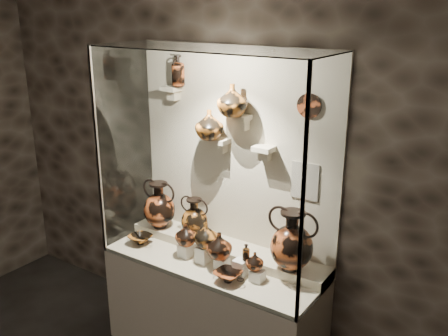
{
  "coord_description": "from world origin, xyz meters",
  "views": [
    {
      "loc": [
        1.94,
        -0.54,
        2.67
      ],
      "look_at": [
        0.07,
        2.23,
        1.57
      ],
      "focal_mm": 40.0,
      "sensor_mm": 36.0,
      "label": 1
    }
  ],
  "objects_px": {
    "kylix_right": "(228,275)",
    "ovoid_vase_a": "(210,125)",
    "amphora_mid": "(195,217)",
    "jug_a": "(186,234)",
    "jug_c": "(219,245)",
    "jug_b": "(206,235)",
    "kylix_left": "(141,239)",
    "amphora_left": "(159,205)",
    "jug_e": "(255,261)",
    "lekythos_tall": "(178,69)",
    "amphora_right": "(292,240)",
    "lekythos_small": "(246,251)",
    "ovoid_vase_b": "(232,100)"
  },
  "relations": [
    {
      "from": "jug_c",
      "to": "ovoid_vase_b",
      "type": "relative_size",
      "value": 0.87
    },
    {
      "from": "lekythos_small",
      "to": "lekythos_tall",
      "type": "distance_m",
      "value": 1.45
    },
    {
      "from": "jug_b",
      "to": "kylix_left",
      "type": "bearing_deg",
      "value": -157.02
    },
    {
      "from": "amphora_mid",
      "to": "jug_c",
      "type": "xyz_separation_m",
      "value": [
        0.39,
        -0.22,
        -0.04
      ]
    },
    {
      "from": "jug_e",
      "to": "lekythos_small",
      "type": "xyz_separation_m",
      "value": [
        -0.08,
        0.01,
        0.04
      ]
    },
    {
      "from": "amphora_right",
      "to": "lekythos_small",
      "type": "relative_size",
      "value": 3.14
    },
    {
      "from": "jug_c",
      "to": "jug_a",
      "type": "bearing_deg",
      "value": -166.87
    },
    {
      "from": "amphora_right",
      "to": "jug_b",
      "type": "bearing_deg",
      "value": -165.24
    },
    {
      "from": "amphora_left",
      "to": "amphora_mid",
      "type": "height_order",
      "value": "amphora_left"
    },
    {
      "from": "kylix_left",
      "to": "ovoid_vase_a",
      "type": "relative_size",
      "value": 1.06
    },
    {
      "from": "jug_a",
      "to": "jug_c",
      "type": "height_order",
      "value": "jug_c"
    },
    {
      "from": "jug_b",
      "to": "jug_a",
      "type": "bearing_deg",
      "value": -157.87
    },
    {
      "from": "amphora_mid",
      "to": "jug_a",
      "type": "bearing_deg",
      "value": -44.21
    },
    {
      "from": "kylix_right",
      "to": "ovoid_vase_a",
      "type": "height_order",
      "value": "ovoid_vase_a"
    },
    {
      "from": "jug_a",
      "to": "kylix_right",
      "type": "height_order",
      "value": "jug_a"
    },
    {
      "from": "jug_c",
      "to": "jug_b",
      "type": "bearing_deg",
      "value": -175.11
    },
    {
      "from": "jug_a",
      "to": "jug_b",
      "type": "relative_size",
      "value": 0.91
    },
    {
      "from": "amphora_left",
      "to": "lekythos_small",
      "type": "height_order",
      "value": "amphora_left"
    },
    {
      "from": "jug_e",
      "to": "lekythos_small",
      "type": "relative_size",
      "value": 0.93
    },
    {
      "from": "amphora_mid",
      "to": "amphora_left",
      "type": "bearing_deg",
      "value": -149.96
    },
    {
      "from": "ovoid_vase_b",
      "to": "amphora_mid",
      "type": "bearing_deg",
      "value": -174.45
    },
    {
      "from": "jug_b",
      "to": "jug_e",
      "type": "distance_m",
      "value": 0.43
    },
    {
      "from": "amphora_mid",
      "to": "jug_a",
      "type": "relative_size",
      "value": 1.83
    },
    {
      "from": "jug_b",
      "to": "jug_c",
      "type": "relative_size",
      "value": 0.97
    },
    {
      "from": "lekythos_small",
      "to": "kylix_right",
      "type": "xyz_separation_m",
      "value": [
        -0.06,
        -0.14,
        -0.14
      ]
    },
    {
      "from": "lekythos_tall",
      "to": "lekythos_small",
      "type": "bearing_deg",
      "value": -2.82
    },
    {
      "from": "amphora_left",
      "to": "lekythos_tall",
      "type": "distance_m",
      "value": 1.12
    },
    {
      "from": "jug_c",
      "to": "lekythos_tall",
      "type": "bearing_deg",
      "value": 167.99
    },
    {
      "from": "jug_b",
      "to": "kylix_right",
      "type": "distance_m",
      "value": 0.36
    },
    {
      "from": "jug_e",
      "to": "ovoid_vase_a",
      "type": "height_order",
      "value": "ovoid_vase_a"
    },
    {
      "from": "amphora_left",
      "to": "lekythos_small",
      "type": "bearing_deg",
      "value": -19.04
    },
    {
      "from": "ovoid_vase_a",
      "to": "ovoid_vase_b",
      "type": "relative_size",
      "value": 0.98
    },
    {
      "from": "amphora_right",
      "to": "jug_b",
      "type": "xyz_separation_m",
      "value": [
        -0.62,
        -0.15,
        -0.07
      ]
    },
    {
      "from": "jug_b",
      "to": "amphora_mid",
      "type": "bearing_deg",
      "value": 160.23
    },
    {
      "from": "amphora_right",
      "to": "ovoid_vase_a",
      "type": "bearing_deg",
      "value": 175.9
    },
    {
      "from": "kylix_right",
      "to": "ovoid_vase_b",
      "type": "distance_m",
      "value": 1.22
    },
    {
      "from": "jug_b",
      "to": "ovoid_vase_a",
      "type": "relative_size",
      "value": 0.86
    },
    {
      "from": "amphora_left",
      "to": "kylix_right",
      "type": "distance_m",
      "value": 0.96
    },
    {
      "from": "jug_a",
      "to": "jug_b",
      "type": "bearing_deg",
      "value": 8.74
    },
    {
      "from": "jug_c",
      "to": "ovoid_vase_a",
      "type": "bearing_deg",
      "value": 151.3
    },
    {
      "from": "lekythos_tall",
      "to": "ovoid_vase_a",
      "type": "bearing_deg",
      "value": 7.0
    },
    {
      "from": "amphora_right",
      "to": "lekythos_tall",
      "type": "height_order",
      "value": "lekythos_tall"
    },
    {
      "from": "amphora_left",
      "to": "ovoid_vase_b",
      "type": "relative_size",
      "value": 1.74
    },
    {
      "from": "lekythos_tall",
      "to": "ovoid_vase_a",
      "type": "distance_m",
      "value": 0.5
    },
    {
      "from": "lekythos_small",
      "to": "ovoid_vase_a",
      "type": "xyz_separation_m",
      "value": [
        -0.47,
        0.22,
        0.81
      ]
    },
    {
      "from": "amphora_mid",
      "to": "kylix_right",
      "type": "xyz_separation_m",
      "value": [
        0.55,
        -0.33,
        -0.18
      ]
    },
    {
      "from": "amphora_right",
      "to": "jug_a",
      "type": "height_order",
      "value": "amphora_right"
    },
    {
      "from": "lekythos_tall",
      "to": "ovoid_vase_b",
      "type": "relative_size",
      "value": 1.19
    },
    {
      "from": "jug_b",
      "to": "ovoid_vase_a",
      "type": "xyz_separation_m",
      "value": [
        -0.12,
        0.22,
        0.77
      ]
    },
    {
      "from": "jug_a",
      "to": "jug_e",
      "type": "height_order",
      "value": "jug_a"
    }
  ]
}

